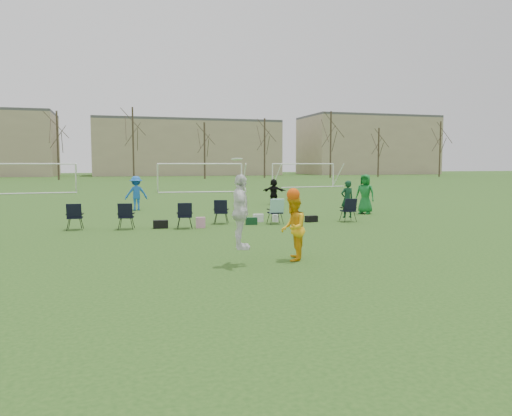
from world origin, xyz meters
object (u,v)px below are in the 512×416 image
object	(u,v)px
fielder_green_far	(365,194)
center_contest	(268,220)
goal_mid	(200,169)
goal_right	(304,168)
goal_left	(29,170)
fielder_black	(274,192)
fielder_blue	(136,193)

from	to	relation	value
fielder_green_far	center_contest	xyz separation A→B (m)	(-8.09, -10.11, 0.10)
goal_mid	goal_right	xyz separation A→B (m)	(12.00, 6.00, 0.00)
goal_left	goal_right	size ratio (longest dim) A/B	1.01
fielder_green_far	goal_mid	bearing A→B (deg)	148.38
fielder_black	goal_left	world-z (taller)	goal_left
fielder_black	center_contest	world-z (taller)	center_contest
goal_right	fielder_blue	bearing A→B (deg)	-136.83
fielder_green_far	fielder_black	bearing A→B (deg)	157.81
fielder_blue	fielder_green_far	size ratio (longest dim) A/B	0.93
goal_left	goal_mid	xyz separation A→B (m)	(14.00, -2.00, 0.00)
goal_right	center_contest	bearing A→B (deg)	-120.79
center_contest	goal_right	bearing A→B (deg)	67.21
goal_right	goal_left	bearing A→B (deg)	-179.25
fielder_black	fielder_green_far	bearing A→B (deg)	143.44
fielder_black	goal_mid	size ratio (longest dim) A/B	0.20
fielder_green_far	fielder_blue	bearing A→B (deg)	-157.86
fielder_black	goal_mid	bearing A→B (deg)	-50.34
fielder_green_far	fielder_black	distance (m)	7.00
fielder_blue	fielder_black	world-z (taller)	fielder_blue
goal_left	goal_right	xyz separation A→B (m)	(26.00, 4.00, 0.00)
fielder_black	goal_mid	distance (m)	15.13
fielder_green_far	center_contest	world-z (taller)	center_contest
center_contest	goal_left	bearing A→B (deg)	106.87
center_contest	goal_right	world-z (taller)	center_contest
center_contest	goal_mid	world-z (taller)	center_contest
fielder_black	goal_right	world-z (taller)	goal_right
fielder_green_far	goal_mid	xyz separation A→B (m)	(-4.29, 21.52, 0.97)
center_contest	goal_mid	size ratio (longest dim) A/B	0.34
center_contest	goal_left	world-z (taller)	center_contest
goal_mid	center_contest	bearing A→B (deg)	-92.86
center_contest	goal_right	size ratio (longest dim) A/B	0.35
fielder_green_far	goal_right	xyz separation A→B (m)	(7.71, 27.52, 0.97)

